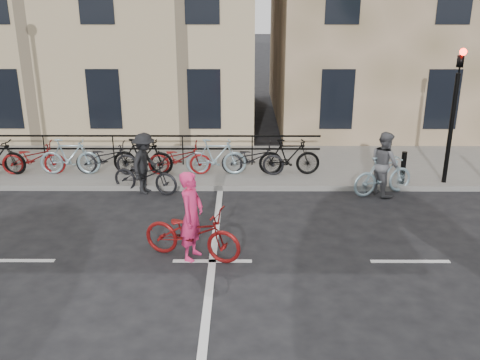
{
  "coord_description": "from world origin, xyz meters",
  "views": [
    {
      "loc": [
        0.6,
        -9.62,
        5.17
      ],
      "look_at": [
        0.55,
        1.82,
        1.1
      ],
      "focal_mm": 40.0,
      "sensor_mm": 36.0,
      "label": 1
    }
  ],
  "objects_px": {
    "traffic_light": "(455,100)",
    "cyclist_dark": "(145,170)",
    "cyclist_grey": "(384,170)",
    "cyclist_pink": "(192,229)"
  },
  "relations": [
    {
      "from": "traffic_light",
      "to": "cyclist_grey",
      "type": "distance_m",
      "value": 2.61
    },
    {
      "from": "traffic_light",
      "to": "cyclist_grey",
      "type": "height_order",
      "value": "traffic_light"
    },
    {
      "from": "cyclist_dark",
      "to": "cyclist_pink",
      "type": "bearing_deg",
      "value": -139.13
    },
    {
      "from": "cyclist_pink",
      "to": "cyclist_grey",
      "type": "distance_m",
      "value": 5.98
    },
    {
      "from": "traffic_light",
      "to": "cyclist_pink",
      "type": "xyz_separation_m",
      "value": [
        -6.61,
        -4.17,
        -1.81
      ]
    },
    {
      "from": "cyclist_grey",
      "to": "cyclist_pink",
      "type": "bearing_deg",
      "value": 106.32
    },
    {
      "from": "cyclist_pink",
      "to": "cyclist_dark",
      "type": "distance_m",
      "value": 4.05
    },
    {
      "from": "traffic_light",
      "to": "cyclist_dark",
      "type": "distance_m",
      "value": 8.41
    },
    {
      "from": "cyclist_grey",
      "to": "cyclist_dark",
      "type": "distance_m",
      "value": 6.35
    },
    {
      "from": "traffic_light",
      "to": "cyclist_dark",
      "type": "bearing_deg",
      "value": -176.93
    }
  ]
}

